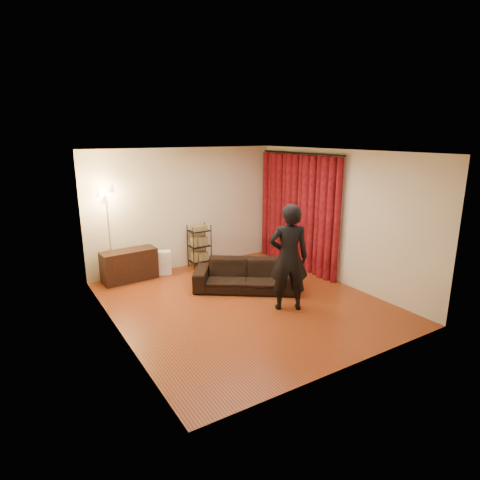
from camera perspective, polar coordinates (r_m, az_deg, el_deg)
floor at (r=7.43m, az=0.56°, el=-8.84°), size 5.00×5.00×0.00m
ceiling at (r=6.81m, az=0.62°, el=12.45°), size 5.00×5.00×0.00m
wall_back at (r=9.16m, az=-7.80°, el=4.45°), size 5.00×0.00×5.00m
wall_front at (r=5.14m, az=15.66°, el=-4.30°), size 5.00×0.00×5.00m
wall_left at (r=6.14m, az=-17.48°, el=-1.32°), size 0.00×5.00×5.00m
wall_right at (r=8.39m, az=13.73°, el=3.19°), size 0.00×5.00×5.00m
curtain_rod at (r=8.99m, az=8.59°, el=12.12°), size 0.04×2.65×0.04m
curtain at (r=9.13m, az=8.18°, el=3.92°), size 0.22×2.65×2.55m
sofa at (r=7.91m, az=0.90°, el=-5.04°), size 2.10×1.81×0.59m
person at (r=6.91m, az=6.94°, el=-2.50°), size 0.82×0.72×1.87m
media_cabinet at (r=8.69m, az=-15.45°, el=-3.50°), size 1.15×0.50×0.66m
storage_boxes at (r=8.92m, az=-10.74°, el=-3.16°), size 0.38×0.34×0.53m
wire_shelf at (r=9.25m, az=-5.79°, el=-0.85°), size 0.54×0.47×0.99m
floor_lamp at (r=8.37m, az=-18.08°, el=0.37°), size 0.46×0.46×1.99m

